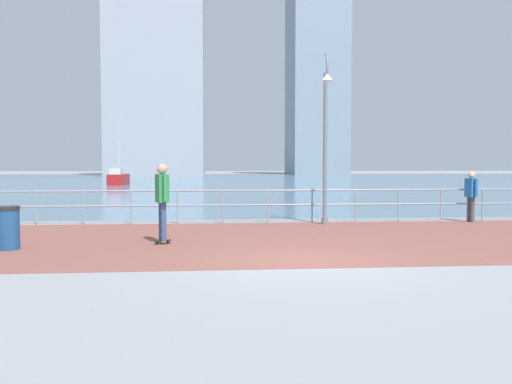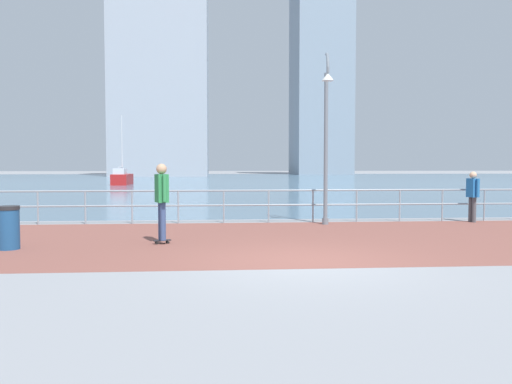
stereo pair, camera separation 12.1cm
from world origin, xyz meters
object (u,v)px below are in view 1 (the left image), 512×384
Objects in this scene: bystander at (471,192)px; trash_bin at (9,228)px; lamppost at (326,130)px; skateboarder at (162,196)px; sailboat_white at (118,178)px.

bystander is 1.72× the size of trash_bin.
lamppost is 5.89m from skateboarder.
sailboat_white reaches higher than trash_bin.
bystander reaches higher than trash_bin.
skateboarder is 37.21m from sailboat_white.
lamppost is 5.16m from bystander.
sailboat_white is at bearing 96.53° from trash_bin.
bystander is 36.71m from sailboat_white.
skateboarder reaches higher than bystander.
lamppost is at bearing -175.03° from bystander.
skateboarder is at bearing -143.40° from lamppost.
trash_bin is at bearing -161.00° from bystander.
skateboarder is 0.29× the size of sailboat_white.
trash_bin is at bearing -170.66° from skateboarder.
lamppost is 35.26m from sailboat_white.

